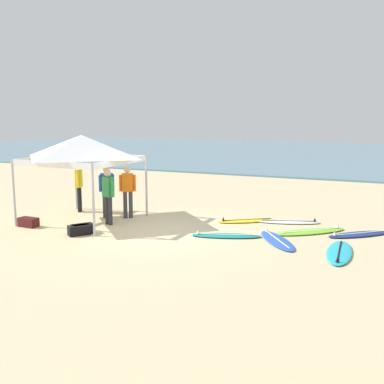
{
  "coord_description": "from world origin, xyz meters",
  "views": [
    {
      "loc": [
        6.32,
        -11.45,
        3.3
      ],
      "look_at": [
        0.53,
        1.31,
        1.0
      ],
      "focal_mm": 42.83,
      "sensor_mm": 36.0,
      "label": 1
    }
  ],
  "objects_px": {
    "surfboard_cyan": "(339,252)",
    "gear_bag_on_sand": "(79,230)",
    "surfboard_teal": "(226,236)",
    "surfboard_yellow": "(247,221)",
    "surfboard_blue": "(277,240)",
    "person_green": "(108,193)",
    "surfboard_lime": "(311,231)",
    "person_yellow": "(79,184)",
    "person_orange": "(128,188)",
    "surfboard_navy": "(359,234)",
    "gear_bag_by_pole": "(83,229)",
    "surfboard_white": "(289,222)",
    "person_blue": "(107,188)",
    "canopy_tent": "(82,146)",
    "gear_bag_near_tent": "(28,222)"
  },
  "relations": [
    {
      "from": "surfboard_white",
      "to": "person_orange",
      "type": "relative_size",
      "value": 1.19
    },
    {
      "from": "surfboard_cyan",
      "to": "gear_bag_near_tent",
      "type": "distance_m",
      "value": 9.03
    },
    {
      "from": "surfboard_yellow",
      "to": "surfboard_lime",
      "type": "height_order",
      "value": "same"
    },
    {
      "from": "canopy_tent",
      "to": "surfboard_lime",
      "type": "height_order",
      "value": "canopy_tent"
    },
    {
      "from": "surfboard_navy",
      "to": "surfboard_teal",
      "type": "bearing_deg",
      "value": -153.38
    },
    {
      "from": "surfboard_lime",
      "to": "person_blue",
      "type": "xyz_separation_m",
      "value": [
        -6.53,
        -0.72,
        0.95
      ]
    },
    {
      "from": "surfboard_teal",
      "to": "surfboard_yellow",
      "type": "distance_m",
      "value": 2.03
    },
    {
      "from": "canopy_tent",
      "to": "surfboard_white",
      "type": "distance_m",
      "value": 6.94
    },
    {
      "from": "canopy_tent",
      "to": "surfboard_white",
      "type": "bearing_deg",
      "value": 21.72
    },
    {
      "from": "canopy_tent",
      "to": "gear_bag_by_pole",
      "type": "xyz_separation_m",
      "value": [
        0.99,
        -1.37,
        -2.25
      ]
    },
    {
      "from": "gear_bag_by_pole",
      "to": "surfboard_teal",
      "type": "bearing_deg",
      "value": 19.49
    },
    {
      "from": "gear_bag_by_pole",
      "to": "surfboard_cyan",
      "type": "bearing_deg",
      "value": 8.16
    },
    {
      "from": "surfboard_lime",
      "to": "person_yellow",
      "type": "xyz_separation_m",
      "value": [
        -7.97,
        -0.33,
        0.95
      ]
    },
    {
      "from": "person_green",
      "to": "surfboard_blue",
      "type": "bearing_deg",
      "value": 2.12
    },
    {
      "from": "surfboard_navy",
      "to": "person_green",
      "type": "bearing_deg",
      "value": -166.07
    },
    {
      "from": "surfboard_white",
      "to": "person_blue",
      "type": "bearing_deg",
      "value": -163.43
    },
    {
      "from": "surfboard_teal",
      "to": "person_green",
      "type": "bearing_deg",
      "value": -178.57
    },
    {
      "from": "person_yellow",
      "to": "gear_bag_by_pole",
      "type": "relative_size",
      "value": 2.85
    },
    {
      "from": "surfboard_teal",
      "to": "gear_bag_on_sand",
      "type": "xyz_separation_m",
      "value": [
        -3.86,
        -1.52,
        0.1
      ]
    },
    {
      "from": "surfboard_cyan",
      "to": "surfboard_lime",
      "type": "bearing_deg",
      "value": 119.0
    },
    {
      "from": "surfboard_cyan",
      "to": "gear_bag_by_pole",
      "type": "distance_m",
      "value": 7.01
    },
    {
      "from": "surfboard_navy",
      "to": "person_blue",
      "type": "distance_m",
      "value": 7.94
    },
    {
      "from": "surfboard_blue",
      "to": "surfboard_cyan",
      "type": "distance_m",
      "value": 1.72
    },
    {
      "from": "surfboard_white",
      "to": "surfboard_lime",
      "type": "bearing_deg",
      "value": -48.66
    },
    {
      "from": "surfboard_lime",
      "to": "person_yellow",
      "type": "relative_size",
      "value": 1.21
    },
    {
      "from": "surfboard_white",
      "to": "gear_bag_on_sand",
      "type": "bearing_deg",
      "value": -142.18
    },
    {
      "from": "person_yellow",
      "to": "person_orange",
      "type": "relative_size",
      "value": 1.0
    },
    {
      "from": "surfboard_yellow",
      "to": "surfboard_cyan",
      "type": "xyz_separation_m",
      "value": [
        3.13,
        -2.4,
        -0.0
      ]
    },
    {
      "from": "canopy_tent",
      "to": "surfboard_navy",
      "type": "height_order",
      "value": "canopy_tent"
    },
    {
      "from": "surfboard_white",
      "to": "surfboard_blue",
      "type": "relative_size",
      "value": 1.0
    },
    {
      "from": "surfboard_navy",
      "to": "surfboard_blue",
      "type": "bearing_deg",
      "value": -140.76
    },
    {
      "from": "person_green",
      "to": "gear_bag_near_tent",
      "type": "bearing_deg",
      "value": -148.54
    },
    {
      "from": "surfboard_white",
      "to": "person_yellow",
      "type": "relative_size",
      "value": 1.19
    },
    {
      "from": "surfboard_blue",
      "to": "gear_bag_on_sand",
      "type": "bearing_deg",
      "value": -162.94
    },
    {
      "from": "surfboard_teal",
      "to": "surfboard_lime",
      "type": "xyz_separation_m",
      "value": [
        2.07,
        1.45,
        -0.0
      ]
    },
    {
      "from": "person_green",
      "to": "person_blue",
      "type": "bearing_deg",
      "value": 127.28
    },
    {
      "from": "person_green",
      "to": "person_blue",
      "type": "xyz_separation_m",
      "value": [
        -0.63,
        0.83,
        0.0
      ]
    },
    {
      "from": "surfboard_lime",
      "to": "person_green",
      "type": "distance_m",
      "value": 6.17
    },
    {
      "from": "gear_bag_by_pole",
      "to": "person_yellow",
      "type": "bearing_deg",
      "value": 129.37
    },
    {
      "from": "surfboard_yellow",
      "to": "surfboard_cyan",
      "type": "relative_size",
      "value": 0.82
    },
    {
      "from": "surfboard_teal",
      "to": "surfboard_yellow",
      "type": "height_order",
      "value": "same"
    },
    {
      "from": "surfboard_cyan",
      "to": "person_yellow",
      "type": "bearing_deg",
      "value": 170.54
    },
    {
      "from": "surfboard_lime",
      "to": "gear_bag_near_tent",
      "type": "relative_size",
      "value": 3.44
    },
    {
      "from": "person_blue",
      "to": "surfboard_cyan",
      "type": "bearing_deg",
      "value": -8.3
    },
    {
      "from": "surfboard_white",
      "to": "person_yellow",
      "type": "distance_m",
      "value": 7.3
    },
    {
      "from": "surfboard_teal",
      "to": "person_green",
      "type": "relative_size",
      "value": 1.18
    },
    {
      "from": "surfboard_yellow",
      "to": "surfboard_cyan",
      "type": "bearing_deg",
      "value": -37.53
    },
    {
      "from": "surfboard_cyan",
      "to": "gear_bag_on_sand",
      "type": "height_order",
      "value": "gear_bag_on_sand"
    },
    {
      "from": "person_green",
      "to": "surfboard_white",
      "type": "bearing_deg",
      "value": 26.49
    },
    {
      "from": "surfboard_yellow",
      "to": "person_orange",
      "type": "height_order",
      "value": "person_orange"
    }
  ]
}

